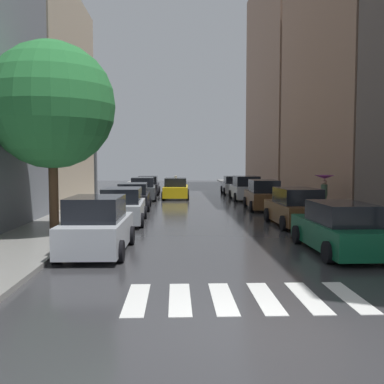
% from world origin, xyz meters
% --- Properties ---
extents(ground_plane, '(28.00, 72.00, 0.04)m').
position_xyz_m(ground_plane, '(0.00, 24.00, -0.02)').
color(ground_plane, '#313134').
extents(sidewalk_left, '(3.00, 72.00, 0.15)m').
position_xyz_m(sidewalk_left, '(-6.50, 24.00, 0.07)').
color(sidewalk_left, gray).
rests_on(sidewalk_left, ground).
extents(sidewalk_right, '(3.00, 72.00, 0.15)m').
position_xyz_m(sidewalk_right, '(6.50, 24.00, 0.07)').
color(sidewalk_right, gray).
rests_on(sidewalk_right, ground).
extents(crosswalk_stripes, '(4.95, 2.20, 0.01)m').
position_xyz_m(crosswalk_stripes, '(0.00, 1.63, 0.01)').
color(crosswalk_stripes, silver).
rests_on(crosswalk_stripes, ground).
extents(building_left_mid, '(6.00, 12.45, 14.12)m').
position_xyz_m(building_left_mid, '(-11.00, 22.24, 7.06)').
color(building_left_mid, '#B2A38C').
rests_on(building_left_mid, ground).
extents(building_right_mid, '(6.00, 16.09, 20.39)m').
position_xyz_m(building_right_mid, '(11.00, 23.63, 10.20)').
color(building_right_mid, '#8C6B56').
rests_on(building_right_mid, ground).
extents(building_right_far, '(6.00, 18.75, 23.74)m').
position_xyz_m(building_right_far, '(11.00, 41.78, 11.87)').
color(building_right_far, '#8C6B56').
rests_on(building_right_far, ground).
extents(parked_car_left_nearest, '(2.04, 4.11, 1.79)m').
position_xyz_m(parked_car_left_nearest, '(-3.89, 6.32, 0.83)').
color(parked_car_left_nearest, '#B2B7BF').
rests_on(parked_car_left_nearest, ground).
extents(parked_car_left_second, '(2.20, 4.61, 1.66)m').
position_xyz_m(parked_car_left_second, '(-3.91, 13.00, 0.78)').
color(parked_car_left_second, '#B2B7BF').
rests_on(parked_car_left_second, ground).
extents(parked_car_left_third, '(2.17, 4.61, 1.59)m').
position_xyz_m(parked_car_left_third, '(-3.99, 19.09, 0.75)').
color(parked_car_left_third, black).
rests_on(parked_car_left_third, ground).
extents(parked_car_left_fourth, '(2.17, 4.23, 1.71)m').
position_xyz_m(parked_car_left_fourth, '(-3.89, 25.38, 0.80)').
color(parked_car_left_fourth, '#474C51').
rests_on(parked_car_left_fourth, ground).
extents(parked_car_left_fifth, '(2.02, 4.25, 1.63)m').
position_xyz_m(parked_car_left_fifth, '(-3.85, 31.09, 0.76)').
color(parked_car_left_fifth, black).
rests_on(parked_car_left_fifth, ground).
extents(parked_car_right_nearest, '(2.02, 4.60, 1.60)m').
position_xyz_m(parked_car_right_nearest, '(3.72, 6.11, 0.75)').
color(parked_car_right_nearest, '#0C4C2D').
rests_on(parked_car_right_nearest, ground).
extents(parked_car_right_second, '(2.17, 4.41, 1.70)m').
position_xyz_m(parked_car_right_second, '(3.96, 11.94, 0.79)').
color(parked_car_right_second, brown).
rests_on(parked_car_right_second, ground).
extents(parked_car_right_third, '(2.11, 4.59, 1.79)m').
position_xyz_m(parked_car_right_third, '(3.84, 18.65, 0.83)').
color(parked_car_right_third, brown).
rests_on(parked_car_right_third, ground).
extents(parked_car_right_fourth, '(2.16, 4.56, 1.81)m').
position_xyz_m(parked_car_right_fourth, '(3.86, 25.29, 0.84)').
color(parked_car_right_fourth, '#B2B7BF').
rests_on(parked_car_right_fourth, ground).
extents(parked_car_right_fifth, '(2.17, 4.10, 1.60)m').
position_xyz_m(parked_car_right_fifth, '(3.80, 31.52, 0.75)').
color(parked_car_right_fifth, '#B2B7BF').
rests_on(parked_car_right_fifth, ground).
extents(taxi_midroad, '(2.18, 4.71, 1.81)m').
position_xyz_m(taxi_midroad, '(-1.42, 26.67, 0.76)').
color(taxi_midroad, yellow).
rests_on(taxi_midroad, ground).
extents(pedestrian_foreground, '(1.10, 1.10, 1.98)m').
position_xyz_m(pedestrian_foreground, '(6.83, 16.58, 1.63)').
color(pedestrian_foreground, '#38513D').
rests_on(pedestrian_foreground, sidewalk_right).
extents(street_tree_left, '(4.83, 4.83, 7.28)m').
position_xyz_m(street_tree_left, '(-6.15, 9.68, 5.01)').
color(street_tree_left, '#513823').
rests_on(street_tree_left, sidewalk_left).
extents(lamp_post_left, '(0.60, 0.28, 6.58)m').
position_xyz_m(lamp_post_left, '(-5.55, 15.30, 3.96)').
color(lamp_post_left, '#595B60').
rests_on(lamp_post_left, sidewalk_left).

